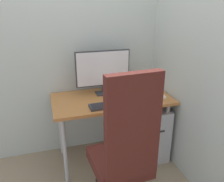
{
  "coord_description": "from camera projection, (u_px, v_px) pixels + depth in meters",
  "views": [
    {
      "loc": [
        -0.64,
        -2.14,
        1.69
      ],
      "look_at": [
        -0.02,
        -0.06,
        0.85
      ],
      "focal_mm": 36.4,
      "sensor_mm": 36.0,
      "label": 1
    }
  ],
  "objects": [
    {
      "name": "ground_plane",
      "position": [
        112.0,
        156.0,
        2.69
      ],
      "size": [
        8.0,
        8.0,
        0.0
      ],
      "primitive_type": "plane",
      "color": "gray"
    },
    {
      "name": "wall_back",
      "position": [
        102.0,
        32.0,
        2.5
      ],
      "size": [
        3.11,
        0.04,
        2.8
      ],
      "primitive_type": "cube",
      "color": "#B7C1BC",
      "rests_on": "ground_plane"
    },
    {
      "name": "wall_side_right",
      "position": [
        187.0,
        37.0,
        2.12
      ],
      "size": [
        0.04,
        2.5,
        2.8
      ],
      "primitive_type": "cube",
      "color": "#B7C1BC",
      "rests_on": "ground_plane"
    },
    {
      "name": "desk",
      "position": [
        112.0,
        104.0,
        2.45
      ],
      "size": [
        1.25,
        0.65,
        0.75
      ],
      "color": "#B27038",
      "rests_on": "ground_plane"
    },
    {
      "name": "office_chair",
      "position": [
        125.0,
        150.0,
        1.74
      ],
      "size": [
        0.63,
        0.65,
        1.29
      ],
      "color": "black",
      "rests_on": "ground_plane"
    },
    {
      "name": "filing_cabinet",
      "position": [
        145.0,
        130.0,
        2.64
      ],
      "size": [
        0.41,
        0.52,
        0.62
      ],
      "color": "#B2B5BA",
      "rests_on": "ground_plane"
    },
    {
      "name": "monitor",
      "position": [
        103.0,
        70.0,
        2.44
      ],
      "size": [
        0.59,
        0.14,
        0.48
      ],
      "color": "#333338",
      "rests_on": "desk"
    },
    {
      "name": "keyboard",
      "position": [
        111.0,
        105.0,
        2.21
      ],
      "size": [
        0.43,
        0.14,
        0.03
      ],
      "color": "#333338",
      "rests_on": "desk"
    },
    {
      "name": "mouse",
      "position": [
        138.0,
        98.0,
        2.35
      ],
      "size": [
        0.08,
        0.1,
        0.04
      ],
      "primitive_type": "ellipsoid",
      "rotation": [
        0.0,
        0.0,
        0.16
      ],
      "color": "#333338",
      "rests_on": "desk"
    },
    {
      "name": "pen_holder",
      "position": [
        138.0,
        84.0,
        2.67
      ],
      "size": [
        0.08,
        0.08,
        0.16
      ],
      "color": "#9EA0A5",
      "rests_on": "desk"
    },
    {
      "name": "notebook",
      "position": [
        157.0,
        95.0,
        2.47
      ],
      "size": [
        0.17,
        0.21,
        0.02
      ],
      "primitive_type": "cube",
      "rotation": [
        0.0,
        0.0,
        -0.16
      ],
      "color": "beige",
      "rests_on": "desk"
    }
  ]
}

